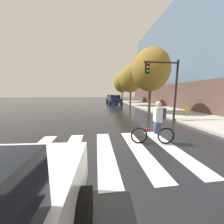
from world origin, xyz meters
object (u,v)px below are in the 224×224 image
(manhole_cover, at_px, (77,204))
(street_tree_mid, at_px, (131,79))
(street_tree_far, at_px, (122,83))
(sedan_mid, at_px, (114,99))
(cyclist, at_px, (156,123))
(sedan_far, at_px, (111,98))
(traffic_light_near, at_px, (165,80))
(fire_hydrant, at_px, (187,110))
(street_tree_near, at_px, (151,70))

(manhole_cover, height_order, street_tree_mid, street_tree_mid)
(street_tree_mid, bearing_deg, street_tree_far, 88.50)
(sedan_mid, distance_m, cyclist, 17.85)
(sedan_far, height_order, traffic_light_near, traffic_light_near)
(manhole_cover, xyz_separation_m, street_tree_far, (5.69, 22.63, 4.09))
(traffic_light_near, height_order, street_tree_mid, street_tree_mid)
(fire_hydrant, bearing_deg, sedan_mid, 109.98)
(manhole_cover, relative_size, traffic_light_near, 0.15)
(fire_hydrant, relative_size, street_tree_far, 0.13)
(sedan_mid, relative_size, cyclist, 2.92)
(manhole_cover, bearing_deg, fire_hydrant, 42.67)
(sedan_mid, bearing_deg, street_tree_near, -80.44)
(manhole_cover, relative_size, street_tree_near, 0.10)
(cyclist, bearing_deg, street_tree_near, 67.72)
(street_tree_near, xyz_separation_m, street_tree_far, (0.21, 13.47, -0.02))
(manhole_cover, distance_m, sedan_mid, 20.48)
(sedan_mid, distance_m, street_tree_far, 4.57)
(street_tree_mid, bearing_deg, traffic_light_near, -92.56)
(street_tree_mid, relative_size, street_tree_far, 0.99)
(cyclist, distance_m, street_tree_mid, 14.27)
(sedan_mid, relative_size, fire_hydrant, 6.35)
(street_tree_near, bearing_deg, street_tree_mid, 89.72)
(manhole_cover, bearing_deg, cyclist, 40.90)
(sedan_mid, relative_size, sedan_far, 1.01)
(traffic_light_near, relative_size, street_tree_far, 0.69)
(fire_hydrant, distance_m, street_tree_far, 15.68)
(sedan_far, height_order, street_tree_far, street_tree_far)
(cyclist, bearing_deg, manhole_cover, -139.10)
(cyclist, distance_m, traffic_light_near, 4.77)
(manhole_cover, distance_m, street_tree_far, 23.69)
(traffic_light_near, distance_m, fire_hydrant, 4.24)
(street_tree_far, bearing_deg, fire_hydrant, -80.52)
(manhole_cover, height_order, cyclist, cyclist)
(sedan_mid, bearing_deg, street_tree_far, 50.42)
(traffic_light_near, xyz_separation_m, street_tree_near, (0.41, 3.24, 1.26))
(sedan_far, height_order, street_tree_mid, street_tree_mid)
(sedan_far, bearing_deg, street_tree_mid, -82.76)
(manhole_cover, xyz_separation_m, traffic_light_near, (5.07, 5.92, 2.86))
(sedan_mid, distance_m, fire_hydrant, 13.39)
(traffic_light_near, bearing_deg, sedan_far, 92.85)
(cyclist, bearing_deg, street_tree_mid, 78.23)
(cyclist, height_order, street_tree_near, street_tree_near)
(sedan_mid, bearing_deg, fire_hydrant, -70.02)
(sedan_far, relative_size, street_tree_far, 0.81)
(street_tree_far, bearing_deg, street_tree_mid, -91.50)
(manhole_cover, bearing_deg, sedan_mid, 79.78)
(manhole_cover, relative_size, fire_hydrant, 0.82)
(fire_hydrant, relative_size, street_tree_mid, 0.13)
(cyclist, distance_m, fire_hydrant, 7.62)
(street_tree_mid, bearing_deg, cyclist, -101.77)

